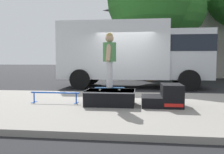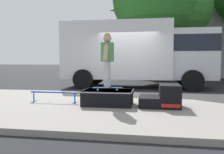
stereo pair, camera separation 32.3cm
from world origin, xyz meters
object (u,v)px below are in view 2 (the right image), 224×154
skate_box (108,97)px  skater_kid (107,55)px  street_tree_neighbour (162,1)px  kicker_ramp (163,97)px  grind_rail (54,94)px  box_truck (138,52)px  skateboard (107,88)px

skate_box → skater_kid: skater_kid is taller
street_tree_neighbour → kicker_ramp: bearing=-92.0°
kicker_ramp → grind_rail: 2.97m
skater_kid → street_tree_neighbour: bearing=79.0°
skate_box → kicker_ramp: kicker_ramp is taller
box_truck → skateboard: bearing=-95.5°
kicker_ramp → box_truck: (-0.93, 5.29, 1.35)m
skate_box → street_tree_neighbour: size_ratio=0.16×
skater_kid → box_truck: box_truck is taller
skater_kid → street_tree_neighbour: 9.86m
kicker_ramp → skater_kid: (-1.43, 0.03, 1.06)m
box_truck → grind_rail: bearing=-111.6°
skateboard → skater_kid: bearing=0.0°
skateboard → box_truck: box_truck is taller
skate_box → grind_rail: skate_box is taller
skateboard → skater_kid: 0.85m
skateboard → skater_kid: (0.00, 0.00, 0.85)m
grind_rail → skateboard: (1.53, -0.10, 0.22)m
grind_rail → box_truck: size_ratio=0.20×
skater_kid → skateboard: bearing=0.0°
grind_rail → box_truck: box_truck is taller
skate_box → box_truck: box_truck is taller
street_tree_neighbour → skate_box: bearing=-100.8°
skate_box → box_truck: (0.49, 5.29, 1.37)m
skate_box → box_truck: bearing=84.7°
grind_rail → skateboard: skateboard is taller
skater_kid → kicker_ramp: bearing=-1.3°
skateboard → box_truck: 5.40m
skater_kid → street_tree_neighbour: (1.76, 9.03, 3.54)m
kicker_ramp → box_truck: box_truck is taller
grind_rail → skater_kid: size_ratio=0.96×
kicker_ramp → street_tree_neighbour: (0.32, 9.07, 4.60)m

